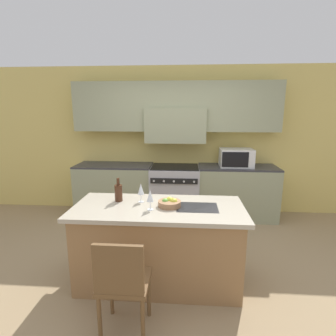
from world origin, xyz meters
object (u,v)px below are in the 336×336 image
range_stove (175,191)px  microwave (236,158)px  wine_glass_near (150,196)px  wine_glass_far (141,189)px  wine_bottle (119,192)px  island_chair (123,281)px  fruit_bowl (170,203)px

range_stove → microwave: (1.07, 0.02, 0.64)m
range_stove → wine_glass_near: size_ratio=4.29×
wine_glass_far → wine_bottle: bearing=176.7°
island_chair → fruit_bowl: bearing=67.3°
wine_glass_near → fruit_bowl: wine_glass_near is taller
wine_glass_near → microwave: bearing=58.6°
range_stove → fruit_bowl: bearing=-89.0°
island_chair → wine_glass_far: bearing=89.8°
wine_bottle → wine_glass_near: size_ratio=1.25×
wine_glass_far → range_stove: bearing=80.4°
wine_bottle → wine_glass_far: wine_bottle is taller
range_stove → island_chair: size_ratio=1.02×
wine_bottle → island_chair: bearing=-74.4°
range_stove → wine_bottle: wine_bottle is taller
island_chair → wine_glass_near: (0.14, 0.68, 0.51)m
island_chair → fruit_bowl: fruit_bowl is taller
wine_glass_near → island_chair: bearing=-101.6°
range_stove → island_chair: 2.71m
island_chair → wine_glass_far: 1.05m
wine_bottle → wine_glass_far: (0.26, -0.01, 0.05)m
range_stove → wine_glass_far: (-0.30, -1.78, 0.58)m
wine_glass_far → fruit_bowl: 0.37m
wine_glass_far → fruit_bowl: (0.33, -0.11, -0.11)m
wine_glass_near → wine_glass_far: bearing=120.9°
wine_glass_near → fruit_bowl: 0.25m
island_chair → fruit_bowl: 0.96m
microwave → wine_bottle: microwave is taller
wine_glass_near → fruit_bowl: bearing=31.3°
microwave → wine_glass_far: 2.26m
wine_glass_far → microwave: bearing=52.6°
wine_glass_near → wine_glass_far: 0.27m
microwave → island_chair: bearing=-116.9°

